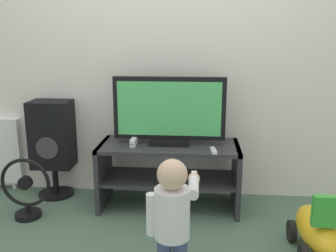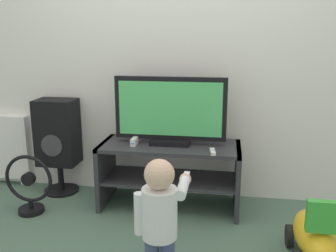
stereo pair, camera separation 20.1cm
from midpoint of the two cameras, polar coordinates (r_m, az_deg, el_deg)
name	(u,v)px [view 1 (the left image)]	position (r m, az deg, el deg)	size (l,w,h in m)	color
ground_plane	(166,219)	(2.96, -2.24, -14.04)	(16.00, 16.00, 0.00)	#4C6B56
wall_back	(172,45)	(3.17, -1.22, 12.30)	(10.00, 0.06, 2.60)	silver
tv_stand	(169,166)	(3.03, -1.76, -6.12)	(1.12, 0.47, 0.53)	#2D2D33
television	(169,111)	(2.93, -1.78, 2.21)	(0.88, 0.20, 0.54)	black
game_console	(134,141)	(2.99, -7.10, -2.30)	(0.04, 0.18, 0.06)	white
remote_primary	(213,151)	(2.79, 4.90, -3.78)	(0.05, 0.13, 0.03)	white
child	(173,213)	(2.07, -2.14, -13.21)	(0.29, 0.44, 0.75)	#3F4C72
speaker_tower	(52,137)	(3.38, -18.87, -1.63)	(0.34, 0.31, 0.84)	black
floor_fan	(26,191)	(3.13, -22.58, -9.17)	(0.39, 0.20, 0.48)	black
ride_on_toy	(318,230)	(2.60, 19.86, -14.68)	(0.28, 0.56, 0.48)	gold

